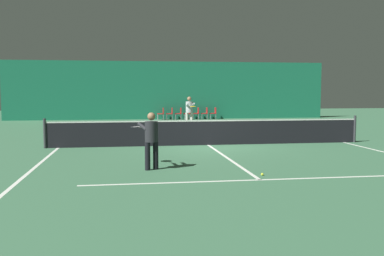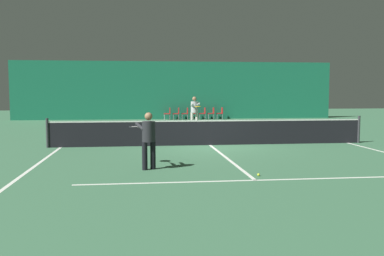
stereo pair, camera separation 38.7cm
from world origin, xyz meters
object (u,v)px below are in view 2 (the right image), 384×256
object	(u,v)px
player_far	(195,110)
courtside_chair_0	(168,113)
courtside_chair_1	(177,113)
tennis_ball	(259,175)
tennis_net	(210,132)
player_near	(148,136)
courtside_chair_3	(194,113)
courtside_chair_4	(203,113)
courtside_chair_2	(186,113)
courtside_chair_6	(220,112)
courtside_chair_5	(212,112)

from	to	relation	value
player_far	courtside_chair_0	distance (m)	6.84
courtside_chair_1	tennis_ball	world-z (taller)	courtside_chair_1
player_far	tennis_ball	distance (m)	13.54
tennis_net	player_near	bearing A→B (deg)	-117.29
tennis_net	courtside_chair_3	bearing A→B (deg)	85.02
player_near	courtside_chair_0	bearing A→B (deg)	-28.44
courtside_chair_0	courtside_chair_4	distance (m)	2.51
tennis_ball	courtside_chair_2	bearing A→B (deg)	88.83
player_near	courtside_chair_1	distance (m)	19.18
courtside_chair_2	courtside_chair_6	world-z (taller)	same
player_near	player_far	size ratio (longest dim) A/B	0.87
tennis_ball	player_near	bearing A→B (deg)	154.94
tennis_net	tennis_ball	size ratio (longest dim) A/B	181.82
tennis_net	courtside_chair_4	distance (m)	14.44
courtside_chair_2	courtside_chair_3	bearing A→B (deg)	90.00
courtside_chair_3	courtside_chair_6	bearing A→B (deg)	90.00
player_near	courtside_chair_4	xyz separation A→B (m)	(4.30, 19.02, -0.39)
courtside_chair_3	courtside_chair_5	bearing A→B (deg)	90.00
courtside_chair_2	courtside_chair_4	bearing A→B (deg)	90.00
courtside_chair_0	courtside_chair_1	world-z (taller)	same
courtside_chair_1	courtside_chair_2	bearing A→B (deg)	90.00
player_far	courtside_chair_6	world-z (taller)	player_far
player_far	courtside_chair_4	distance (m)	6.92
courtside_chair_4	courtside_chair_6	size ratio (longest dim) A/B	1.00
tennis_net	courtside_chair_3	xyz separation A→B (m)	(1.25, 14.32, -0.03)
courtside_chair_3	courtside_chair_6	distance (m)	1.88
player_far	courtside_chair_5	distance (m)	7.09
courtside_chair_2	courtside_chair_4	size ratio (longest dim) A/B	1.00
courtside_chair_1	courtside_chair_5	world-z (taller)	same
player_near	courtside_chair_6	size ratio (longest dim) A/B	1.78
courtside_chair_0	tennis_net	bearing A→B (deg)	2.53
tennis_net	courtside_chair_0	bearing A→B (deg)	92.53
player_far	courtside_chair_4	bearing A→B (deg)	164.83
courtside_chair_6	tennis_ball	xyz separation A→B (m)	(-2.92, -20.25, -0.45)
tennis_net	courtside_chair_1	xyz separation A→B (m)	(-0.00, 14.32, -0.03)
player_near	courtside_chair_3	xyz separation A→B (m)	(3.67, 19.02, -0.39)
courtside_chair_3	tennis_ball	distance (m)	20.28
player_near	courtside_chair_3	distance (m)	19.37
courtside_chair_1	tennis_ball	xyz separation A→B (m)	(0.21, -20.25, -0.45)
courtside_chair_1	courtside_chair_5	bearing A→B (deg)	90.00
player_near	courtside_chair_4	size ratio (longest dim) A/B	1.78
player_near	courtside_chair_5	xyz separation A→B (m)	(4.93, 19.02, -0.39)
tennis_net	player_near	xyz separation A→B (m)	(-2.43, -4.70, 0.36)
player_far	courtside_chair_3	distance (m)	6.82
courtside_chair_0	courtside_chair_3	xyz separation A→B (m)	(1.88, 0.00, 0.00)
player_far	courtside_chair_5	world-z (taller)	player_far
player_far	courtside_chair_6	bearing A→B (deg)	155.15
courtside_chair_1	tennis_ball	size ratio (longest dim) A/B	12.73
tennis_net	courtside_chair_6	world-z (taller)	tennis_net
courtside_chair_4	courtside_chair_5	distance (m)	0.63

